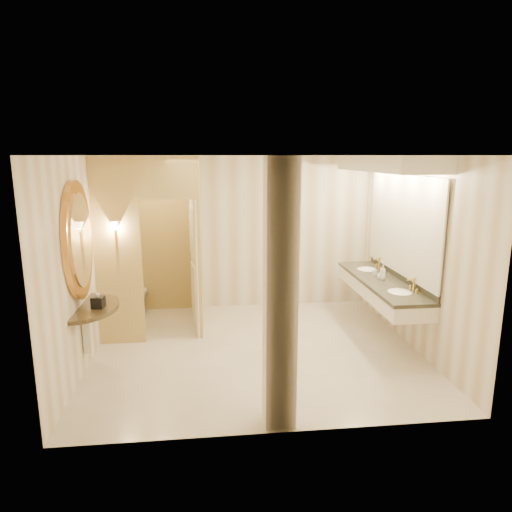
{
  "coord_description": "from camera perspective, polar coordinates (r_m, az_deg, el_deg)",
  "views": [
    {
      "loc": [
        -0.68,
        -6.01,
        2.69
      ],
      "look_at": [
        0.02,
        0.2,
        1.32
      ],
      "focal_mm": 32.0,
      "sensor_mm": 36.0,
      "label": 1
    }
  ],
  "objects": [
    {
      "name": "wall_back",
      "position": [
        8.15,
        -1.53,
        2.89
      ],
      "size": [
        4.5,
        0.02,
        2.7
      ],
      "primitive_type": "cube",
      "color": "silver",
      "rests_on": "floor"
    },
    {
      "name": "soap_bottle_b",
      "position": [
        7.16,
        15.25,
        -2.32
      ],
      "size": [
        0.11,
        0.11,
        0.11
      ],
      "primitive_type": "imported",
      "rotation": [
        0.0,
        0.0,
        0.31
      ],
      "color": "silver",
      "rests_on": "vanity"
    },
    {
      "name": "wall_sconce",
      "position": [
        6.63,
        -17.19,
        3.48
      ],
      "size": [
        0.14,
        0.14,
        0.42
      ],
      "color": "gold",
      "rests_on": "toilet_closet"
    },
    {
      "name": "tissue_box",
      "position": [
        5.93,
        -19.13,
        -5.47
      ],
      "size": [
        0.16,
        0.16,
        0.14
      ],
      "primitive_type": "cube",
      "rotation": [
        0.0,
        0.0,
        -0.15
      ],
      "color": "black",
      "rests_on": "console_shelf"
    },
    {
      "name": "wall_left",
      "position": [
        6.35,
        -20.55,
        -0.63
      ],
      "size": [
        0.02,
        4.0,
        2.7
      ],
      "primitive_type": "cube",
      "color": "silver",
      "rests_on": "floor"
    },
    {
      "name": "console_shelf",
      "position": [
        5.96,
        -21.14,
        -1.49
      ],
      "size": [
        1.11,
        1.11,
        2.01
      ],
      "color": "black",
      "rests_on": "floor"
    },
    {
      "name": "wall_right",
      "position": [
        6.82,
        19.2,
        0.31
      ],
      "size": [
        0.02,
        4.0,
        2.7
      ],
      "primitive_type": "cube",
      "color": "silver",
      "rests_on": "floor"
    },
    {
      "name": "toilet",
      "position": [
        8.08,
        -14.97,
        -4.75
      ],
      "size": [
        0.54,
        0.79,
        0.75
      ],
      "primitive_type": "imported",
      "rotation": [
        0.0,
        0.0,
        2.96
      ],
      "color": "white",
      "rests_on": "floor"
    },
    {
      "name": "soap_bottle_a",
      "position": [
        7.35,
        14.64,
        -1.87
      ],
      "size": [
        0.07,
        0.07,
        0.12
      ],
      "primitive_type": "imported",
      "rotation": [
        0.0,
        0.0,
        0.37
      ],
      "color": "beige",
      "rests_on": "vanity"
    },
    {
      "name": "ceiling",
      "position": [
        6.05,
        0.05,
        12.44
      ],
      "size": [
        4.5,
        4.5,
        0.0
      ],
      "primitive_type": "plane",
      "rotation": [
        3.14,
        0.0,
        0.0
      ],
      "color": "white",
      "rests_on": "wall_back"
    },
    {
      "name": "soap_bottle_c",
      "position": [
        7.11,
        15.56,
        -1.96
      ],
      "size": [
        0.11,
        0.11,
        0.23
      ],
      "primitive_type": "imported",
      "rotation": [
        0.0,
        0.0,
        -0.36
      ],
      "color": "#C6B28C",
      "rests_on": "vanity"
    },
    {
      "name": "toilet_closet",
      "position": [
        7.12,
        -9.76,
        1.6
      ],
      "size": [
        1.5,
        1.55,
        2.7
      ],
      "color": "#F0E07E",
      "rests_on": "floor"
    },
    {
      "name": "pillar",
      "position": [
        4.47,
        3.03,
        -5.12
      ],
      "size": [
        0.31,
        0.31,
        2.7
      ],
      "primitive_type": "cube",
      "color": "white",
      "rests_on": "floor"
    },
    {
      "name": "floor",
      "position": [
        6.62,
        0.05,
        -11.63
      ],
      "size": [
        4.5,
        4.5,
        0.0
      ],
      "primitive_type": "plane",
      "color": "#F0E3CF",
      "rests_on": "ground"
    },
    {
      "name": "wall_front",
      "position": [
        4.28,
        3.06,
        -5.94
      ],
      "size": [
        4.5,
        0.02,
        2.7
      ],
      "primitive_type": "cube",
      "color": "silver",
      "rests_on": "floor"
    },
    {
      "name": "vanity",
      "position": [
        7.0,
        16.04,
        3.14
      ],
      "size": [
        0.75,
        2.57,
        2.09
      ],
      "color": "white",
      "rests_on": "floor"
    }
  ]
}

